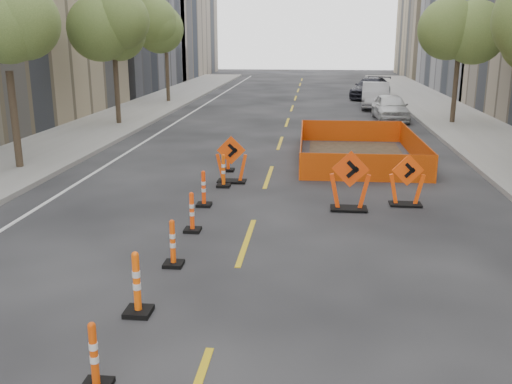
# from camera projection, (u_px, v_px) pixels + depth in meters

# --- Properties ---
(ground_plane) EXTENTS (140.00, 140.00, 0.00)m
(ground_plane) POSITION_uv_depth(u_px,v_px,m) (216.00, 331.00, 8.78)
(ground_plane) COLOR black
(sidewalk_left) EXTENTS (4.00, 90.00, 0.15)m
(sidewalk_left) POSITION_uv_depth(u_px,v_px,m) (32.00, 156.00, 21.16)
(sidewalk_left) COLOR gray
(sidewalk_left) RESTS_ON ground
(bld_left_d) EXTENTS (12.00, 16.00, 14.00)m
(bld_left_d) POSITION_uv_depth(u_px,v_px,m) (90.00, 2.00, 46.20)
(bld_left_d) COLOR #4C4C51
(bld_left_d) RESTS_ON ground
(bld_right_e) EXTENTS (12.00, 14.00, 16.00)m
(bld_right_e) POSITION_uv_depth(u_px,v_px,m) (463.00, 1.00, 61.17)
(bld_right_e) COLOR tan
(bld_right_e) RESTS_ON ground
(tree_l_b) EXTENTS (2.80, 2.80, 5.95)m
(tree_l_b) POSITION_uv_depth(u_px,v_px,m) (5.00, 31.00, 18.00)
(tree_l_b) COLOR #382B1E
(tree_l_b) RESTS_ON ground
(tree_l_c) EXTENTS (2.80, 2.80, 5.95)m
(tree_l_c) POSITION_uv_depth(u_px,v_px,m) (113.00, 33.00, 27.59)
(tree_l_c) COLOR #382B1E
(tree_l_c) RESTS_ON ground
(tree_l_d) EXTENTS (2.80, 2.80, 5.95)m
(tree_l_d) POSITION_uv_depth(u_px,v_px,m) (166.00, 33.00, 37.18)
(tree_l_d) COLOR #382B1E
(tree_l_d) RESTS_ON ground
(tree_r_c) EXTENTS (2.80, 2.80, 5.95)m
(tree_r_c) POSITION_uv_depth(u_px,v_px,m) (460.00, 33.00, 27.85)
(tree_r_c) COLOR #382B1E
(tree_r_c) RESTS_ON ground
(channelizer_2) EXTENTS (0.37, 0.37, 0.95)m
(channelizer_2) POSITION_uv_depth(u_px,v_px,m) (94.00, 356.00, 7.24)
(channelizer_2) COLOR #D64409
(channelizer_2) RESTS_ON ground
(channelizer_3) EXTENTS (0.43, 0.43, 1.09)m
(channelizer_3) POSITION_uv_depth(u_px,v_px,m) (137.00, 283.00, 9.19)
(channelizer_3) COLOR #F7590A
(channelizer_3) RESTS_ON ground
(channelizer_4) EXTENTS (0.38, 0.38, 0.96)m
(channelizer_4) POSITION_uv_depth(u_px,v_px,m) (173.00, 243.00, 11.16)
(channelizer_4) COLOR #F04D0A
(channelizer_4) RESTS_ON ground
(channelizer_5) EXTENTS (0.37, 0.37, 0.95)m
(channelizer_5) POSITION_uv_depth(u_px,v_px,m) (192.00, 212.00, 13.13)
(channelizer_5) COLOR #FF450A
(channelizer_5) RESTS_ON ground
(channelizer_6) EXTENTS (0.38, 0.38, 0.97)m
(channelizer_6) POSITION_uv_depth(u_px,v_px,m) (204.00, 188.00, 15.10)
(channelizer_6) COLOR #FF400A
(channelizer_6) RESTS_ON ground
(channelizer_7) EXTENTS (0.39, 0.39, 1.00)m
(channelizer_7) POSITION_uv_depth(u_px,v_px,m) (223.00, 171.00, 17.04)
(channelizer_7) COLOR #EC5209
(channelizer_7) RESTS_ON ground
(channelizer_8) EXTENTS (0.39, 0.39, 0.99)m
(channelizer_8) POSITION_uv_depth(u_px,v_px,m) (228.00, 157.00, 19.03)
(channelizer_8) COLOR #FF440A
(channelizer_8) RESTS_ON ground
(chevron_sign_left) EXTENTS (1.03, 0.68, 1.46)m
(chevron_sign_left) POSITION_uv_depth(u_px,v_px,m) (231.00, 159.00, 17.50)
(chevron_sign_left) COLOR #DF4109
(chevron_sign_left) RESTS_ON ground
(chevron_sign_center) EXTENTS (1.10, 0.71, 1.58)m
(chevron_sign_center) POSITION_uv_depth(u_px,v_px,m) (350.00, 181.00, 14.67)
(chevron_sign_center) COLOR #E23C09
(chevron_sign_center) RESTS_ON ground
(chevron_sign_right) EXTENTS (1.00, 0.67, 1.41)m
(chevron_sign_right) POSITION_uv_depth(u_px,v_px,m) (407.00, 180.00, 15.09)
(chevron_sign_right) COLOR #FD490A
(chevron_sign_right) RESTS_ON ground
(safety_fence) EXTENTS (4.27, 7.16, 0.89)m
(safety_fence) POSITION_uv_depth(u_px,v_px,m) (358.00, 146.00, 21.05)
(safety_fence) COLOR orange
(safety_fence) RESTS_ON ground
(parked_car_near) EXTENTS (1.83, 4.17, 1.40)m
(parked_car_near) POSITION_uv_depth(u_px,v_px,m) (390.00, 107.00, 30.45)
(parked_car_near) COLOR silver
(parked_car_near) RESTS_ON ground
(parked_car_mid) EXTENTS (2.04, 4.85, 1.56)m
(parked_car_mid) POSITION_uv_depth(u_px,v_px,m) (375.00, 95.00, 35.75)
(parked_car_mid) COLOR #959499
(parked_car_mid) RESTS_ON ground
(parked_car_far) EXTENTS (3.62, 5.48, 1.47)m
(parked_car_far) POSITION_uv_depth(u_px,v_px,m) (371.00, 88.00, 41.02)
(parked_car_far) COLOR black
(parked_car_far) RESTS_ON ground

